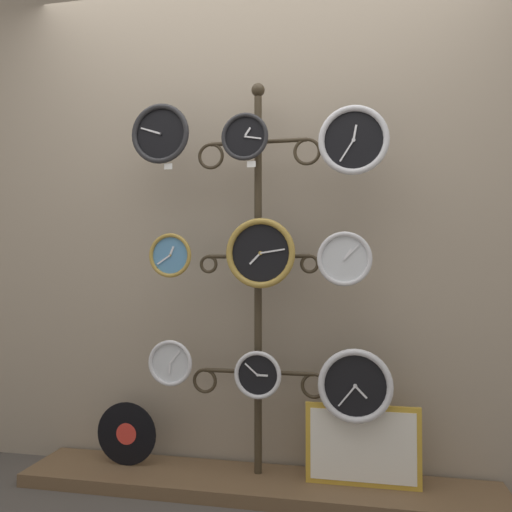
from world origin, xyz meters
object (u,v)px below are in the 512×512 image
Objects in this scene: display_stand at (258,347)px; clock_bottom_right at (355,386)px; clock_top_center at (245,137)px; vinyl_record at (127,434)px; clock_middle_right at (344,259)px; clock_bottom_center at (258,375)px; clock_bottom_left at (171,363)px; clock_middle_left at (171,255)px; clock_top_right at (354,140)px; clock_top_left at (161,134)px; clock_middle_center at (261,253)px; picture_frame at (363,446)px.

display_stand reaches higher than clock_bottom_right.
clock_top_center reaches higher than vinyl_record.
clock_bottom_center is at bearing -178.78° from clock_middle_right.
clock_middle_left is at bearing 152.04° from clock_bottom_left.
vinyl_record is at bearing 176.01° from clock_top_right.
clock_middle_center is (0.48, 0.01, -0.57)m from clock_top_left.
clock_top_right is 0.52m from clock_middle_right.
clock_bottom_left is (-0.40, -0.09, -0.07)m from display_stand.
clock_top_right is 1.27× the size of clock_middle_right.
clock_top_center reaches higher than clock_bottom_right.
clock_top_left is at bearing -19.21° from vinyl_record.
clock_middle_center is at bearing 1.69° from clock_top_left.
clock_middle_right is (0.41, -0.08, 0.42)m from display_stand.
vinyl_record is (-0.61, 0.07, -1.41)m from clock_top_center.
clock_top_center is 1.09m from clock_bottom_center.
clock_middle_right is (0.38, 0.02, -0.03)m from clock_middle_center.
clock_middle_right is 0.65m from clock_bottom_center.
clock_bottom_center is at bearing -79.44° from display_stand.
clock_bottom_right is 1.14m from vinyl_record.
clock_top_left is 1.04m from clock_middle_right.
clock_top_left reaches higher than clock_bottom_right.
clock_top_right reaches higher than clock_middle_right.
clock_top_center is at bearing -0.30° from clock_top_left.
clock_middle_center is at bearing -29.95° from clock_bottom_center.
clock_bottom_center is 0.74m from vinyl_record.
clock_top_right is 1.34m from picture_frame.
clock_middle_left is 0.81m from clock_middle_right.
clock_top_right is at bearing -1.91° from clock_middle_left.
clock_middle_left is at bearing 179.52° from clock_bottom_right.
clock_top_center is (0.41, -0.00, -0.04)m from clock_top_left.
clock_bottom_left is 0.44m from vinyl_record.
picture_frame is (0.48, -0.05, -0.41)m from display_stand.
clock_top_right is 1.42× the size of clock_bottom_left.
display_stand is 6.19× the size of clock_top_right.
clock_bottom_center is at bearing 23.91° from clock_top_center.
clock_bottom_right reaches higher than clock_bottom_center.
display_stand is 0.59m from clock_middle_right.
clock_top_left is 0.93× the size of clock_top_right.
clock_bottom_right is (0.42, -0.00, -0.58)m from clock_middle_center.
display_stand is 8.82× the size of clock_bottom_left.
clock_middle_left is at bearing -177.75° from picture_frame.
clock_top_right is 1.01× the size of vinyl_record.
picture_frame reaches higher than vinyl_record.
clock_top_center reaches higher than clock_middle_right.
clock_bottom_right is (0.90, 0.01, -1.15)m from clock_top_left.
clock_middle_right is 1.12× the size of clock_bottom_left.
clock_top_right reaches higher than vinyl_record.
display_stand is 0.60m from clock_middle_left.
vinyl_record is at bearing 177.12° from clock_bottom_right.
clock_bottom_left reaches higher than clock_bottom_right.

